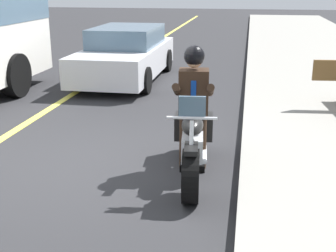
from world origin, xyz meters
TOP-DOWN VIEW (x-y plane):
  - ground_plane at (0.00, 0.00)m, footprint 80.00×80.00m
  - motorcycle_main at (0.03, 1.35)m, footprint 2.22×0.73m
  - rider_main at (-0.16, 1.33)m, footprint 0.66×0.59m
  - car_silver at (-5.97, -1.19)m, footprint 4.60×1.92m

SIDE VIEW (x-z plane):
  - ground_plane at x=0.00m, z-range 0.00..0.00m
  - motorcycle_main at x=0.03m, z-range -0.18..1.08m
  - car_silver at x=-5.97m, z-range -0.01..1.39m
  - rider_main at x=-0.16m, z-range 0.17..1.91m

